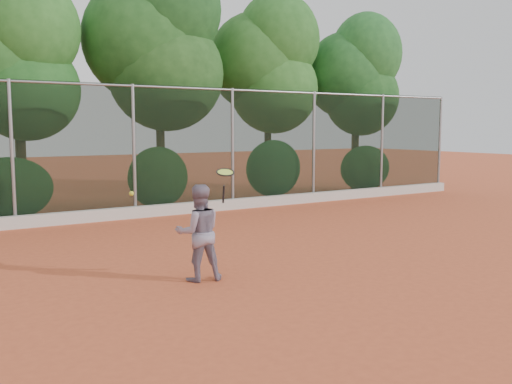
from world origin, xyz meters
TOP-DOWN VIEW (x-y plane):
  - ground at (0.00, 0.00)m, footprint 80.00×80.00m
  - concrete_curb at (0.00, 6.82)m, footprint 24.00×0.20m
  - tennis_player at (-1.42, 0.43)m, footprint 0.85×0.73m
  - chainlink_fence at (-0.00, 7.00)m, footprint 24.09×0.09m
  - foliage_backdrop at (-0.55, 8.98)m, footprint 23.70×3.63m
  - tennis_racket at (-1.04, 0.26)m, footprint 0.37×0.36m
  - tennis_ball_in_flight at (-2.55, 0.28)m, footprint 0.07×0.07m

SIDE VIEW (x-z plane):
  - ground at x=0.00m, z-range 0.00..0.00m
  - concrete_curb at x=0.00m, z-range 0.00..0.30m
  - tennis_player at x=-1.42m, z-range 0.00..1.51m
  - tennis_ball_in_flight at x=-2.55m, z-range 1.42..1.49m
  - tennis_racket at x=-1.04m, z-range 1.38..1.93m
  - chainlink_fence at x=0.00m, z-range 0.11..3.61m
  - foliage_backdrop at x=-0.55m, z-range 0.63..8.18m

